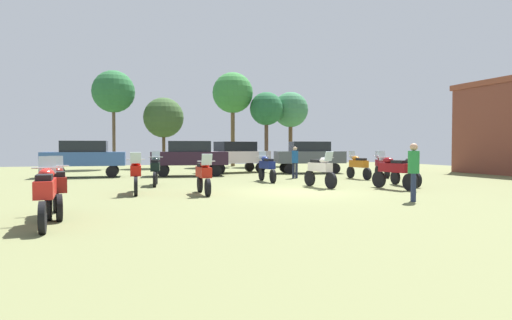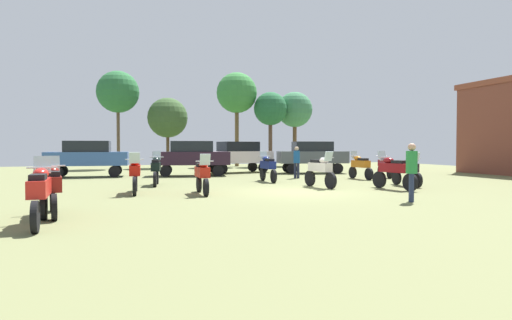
# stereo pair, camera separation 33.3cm
# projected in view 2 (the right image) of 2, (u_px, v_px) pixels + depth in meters

# --- Properties ---
(ground_plane) EXTENTS (44.00, 52.00, 0.02)m
(ground_plane) POSITION_uv_depth(u_px,v_px,m) (296.00, 192.00, 16.12)
(ground_plane) COLOR olive
(motorcycle_1) EXTENTS (0.62, 2.08, 1.45)m
(motorcycle_1) POSITION_uv_depth(u_px,v_px,m) (360.00, 165.00, 22.51)
(motorcycle_1) COLOR black
(motorcycle_1) RESTS_ON ground
(motorcycle_2) EXTENTS (0.67, 2.15, 1.45)m
(motorcycle_2) POSITION_uv_depth(u_px,v_px,m) (53.00, 186.00, 10.59)
(motorcycle_2) COLOR black
(motorcycle_2) RESTS_ON ground
(motorcycle_4) EXTENTS (0.62, 2.27, 1.46)m
(motorcycle_4) POSITION_uv_depth(u_px,v_px,m) (268.00, 167.00, 20.88)
(motorcycle_4) COLOR black
(motorcycle_4) RESTS_ON ground
(motorcycle_5) EXTENTS (0.82, 2.14, 1.44)m
(motorcycle_5) POSITION_uv_depth(u_px,v_px,m) (384.00, 165.00, 23.72)
(motorcycle_5) COLOR black
(motorcycle_5) RESTS_ON ground
(motorcycle_6) EXTENTS (0.62, 2.28, 1.50)m
(motorcycle_6) POSITION_uv_depth(u_px,v_px,m) (135.00, 173.00, 15.59)
(motorcycle_6) COLOR black
(motorcycle_6) RESTS_ON ground
(motorcycle_7) EXTENTS (0.62, 2.07, 1.44)m
(motorcycle_7) POSITION_uv_depth(u_px,v_px,m) (202.00, 174.00, 15.38)
(motorcycle_7) COLOR black
(motorcycle_7) RESTS_ON ground
(motorcycle_8) EXTENTS (0.71, 2.27, 1.51)m
(motorcycle_8) POSITION_uv_depth(u_px,v_px,m) (394.00, 171.00, 17.07)
(motorcycle_8) COLOR black
(motorcycle_8) RESTS_ON ground
(motorcycle_9) EXTENTS (0.65, 2.15, 1.48)m
(motorcycle_9) POSITION_uv_depth(u_px,v_px,m) (156.00, 169.00, 18.85)
(motorcycle_9) COLOR black
(motorcycle_9) RESTS_ON ground
(motorcycle_10) EXTENTS (0.66, 2.12, 1.49)m
(motorcycle_10) POSITION_uv_depth(u_px,v_px,m) (320.00, 170.00, 17.87)
(motorcycle_10) COLOR black
(motorcycle_10) RESTS_ON ground
(motorcycle_11) EXTENTS (0.62, 2.17, 1.45)m
(motorcycle_11) POSITION_uv_depth(u_px,v_px,m) (407.00, 169.00, 18.45)
(motorcycle_11) COLOR black
(motorcycle_11) RESTS_ON ground
(motorcycle_12) EXTENTS (0.62, 2.27, 1.47)m
(motorcycle_12) POSITION_uv_depth(u_px,v_px,m) (40.00, 192.00, 9.22)
(motorcycle_12) COLOR black
(motorcycle_12) RESTS_ON ground
(car_1) EXTENTS (4.58, 2.64, 2.00)m
(car_1) POSITION_uv_depth(u_px,v_px,m) (238.00, 155.00, 28.10)
(car_1) COLOR black
(car_1) RESTS_ON ground
(car_2) EXTENTS (4.56, 2.57, 2.00)m
(car_2) POSITION_uv_depth(u_px,v_px,m) (312.00, 155.00, 27.64)
(car_2) COLOR black
(car_2) RESTS_ON ground
(car_3) EXTENTS (4.40, 2.07, 2.00)m
(car_3) POSITION_uv_depth(u_px,v_px,m) (88.00, 156.00, 24.11)
(car_3) COLOR black
(car_3) RESTS_ON ground
(car_4) EXTENTS (4.52, 2.42, 2.00)m
(car_4) POSITION_uv_depth(u_px,v_px,m) (192.00, 156.00, 25.09)
(car_4) COLOR black
(car_4) RESTS_ON ground
(person_1) EXTENTS (0.48, 0.48, 1.68)m
(person_1) POSITION_uv_depth(u_px,v_px,m) (297.00, 160.00, 23.05)
(person_1) COLOR #20253D
(person_1) RESTS_ON ground
(person_2) EXTENTS (0.47, 0.47, 1.79)m
(person_2) POSITION_uv_depth(u_px,v_px,m) (412.00, 167.00, 13.22)
(person_2) COLOR #242E4D
(person_2) RESTS_ON ground
(tree_1) EXTENTS (3.19, 3.19, 7.47)m
(tree_1) POSITION_uv_depth(u_px,v_px,m) (118.00, 92.00, 33.26)
(tree_1) COLOR brown
(tree_1) RESTS_ON ground
(tree_2) EXTENTS (2.81, 2.81, 6.31)m
(tree_2) POSITION_uv_depth(u_px,v_px,m) (270.00, 109.00, 36.86)
(tree_2) COLOR brown
(tree_2) RESTS_ON ground
(tree_4) EXTENTS (3.43, 3.43, 7.97)m
(tree_4) POSITION_uv_depth(u_px,v_px,m) (237.00, 93.00, 36.94)
(tree_4) COLOR brown
(tree_4) RESTS_ON ground
(tree_5) EXTENTS (3.15, 3.15, 5.55)m
(tree_5) POSITION_uv_depth(u_px,v_px,m) (168.00, 118.00, 34.41)
(tree_5) COLOR #4D3925
(tree_5) RESTS_ON ground
(tree_6) EXTENTS (3.10, 3.10, 6.49)m
(tree_6) POSITION_uv_depth(u_px,v_px,m) (295.00, 110.00, 38.27)
(tree_6) COLOR brown
(tree_6) RESTS_ON ground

